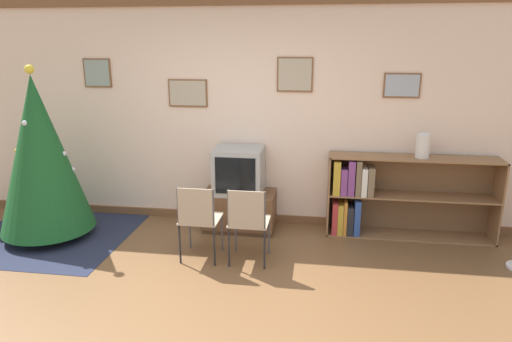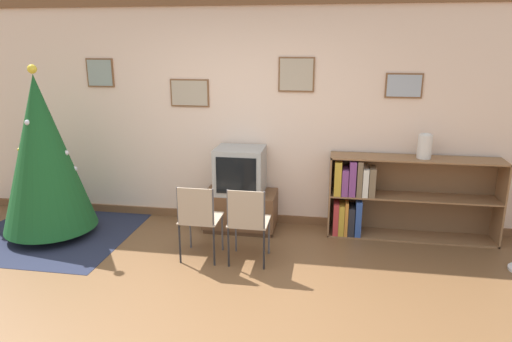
# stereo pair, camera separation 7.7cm
# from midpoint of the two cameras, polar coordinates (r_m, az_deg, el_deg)

# --- Properties ---
(ground_plane) EXTENTS (24.00, 24.00, 0.00)m
(ground_plane) POSITION_cam_midpoint_polar(r_m,az_deg,el_deg) (3.99, -7.63, -17.79)
(ground_plane) COLOR brown
(wall_back) EXTENTS (8.60, 0.11, 2.70)m
(wall_back) POSITION_cam_midpoint_polar(r_m,az_deg,el_deg) (5.56, -1.85, 7.05)
(wall_back) COLOR beige
(wall_back) RESTS_ON ground_plane
(area_rug) EXTENTS (1.81, 1.71, 0.01)m
(area_rug) POSITION_cam_midpoint_polar(r_m,az_deg,el_deg) (5.94, -24.57, -7.37)
(area_rug) COLOR #23283D
(area_rug) RESTS_ON ground_plane
(christmas_tree) EXTENTS (1.03, 1.03, 1.96)m
(christmas_tree) POSITION_cam_midpoint_polar(r_m,az_deg,el_deg) (5.66, -25.69, 1.83)
(christmas_tree) COLOR maroon
(christmas_tree) RESTS_ON area_rug
(tv_console) EXTENTS (0.86, 0.49, 0.46)m
(tv_console) POSITION_cam_midpoint_polar(r_m,az_deg,el_deg) (5.55, -2.49, -4.94)
(tv_console) COLOR #4C311E
(tv_console) RESTS_ON ground_plane
(television) EXTENTS (0.57, 0.48, 0.55)m
(television) POSITION_cam_midpoint_polar(r_m,az_deg,el_deg) (5.39, -2.55, 0.06)
(television) COLOR #9E9E99
(television) RESTS_ON tv_console
(folding_chair_left) EXTENTS (0.40, 0.40, 0.82)m
(folding_chair_left) POSITION_cam_midpoint_polar(r_m,az_deg,el_deg) (4.70, -7.66, -5.85)
(folding_chair_left) COLOR tan
(folding_chair_left) RESTS_ON ground_plane
(folding_chair_right) EXTENTS (0.40, 0.40, 0.82)m
(folding_chair_right) POSITION_cam_midpoint_polar(r_m,az_deg,el_deg) (4.60, -1.50, -6.24)
(folding_chair_right) COLOR tan
(folding_chair_right) RESTS_ON ground_plane
(bookshelf) EXTENTS (1.89, 0.36, 0.95)m
(bookshelf) POSITION_cam_midpoint_polar(r_m,az_deg,el_deg) (5.49, 14.86, -3.00)
(bookshelf) COLOR olive
(bookshelf) RESTS_ON ground_plane
(vase) EXTENTS (0.16, 0.16, 0.28)m
(vase) POSITION_cam_midpoint_polar(r_m,az_deg,el_deg) (5.39, 19.76, 3.06)
(vase) COLOR silver
(vase) RESTS_ON bookshelf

